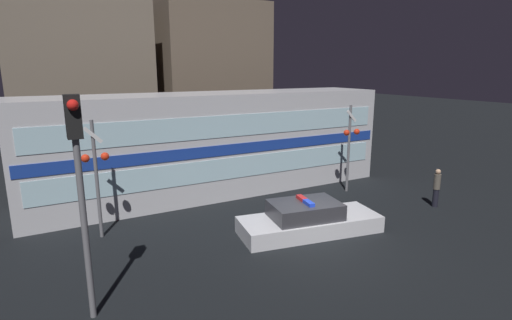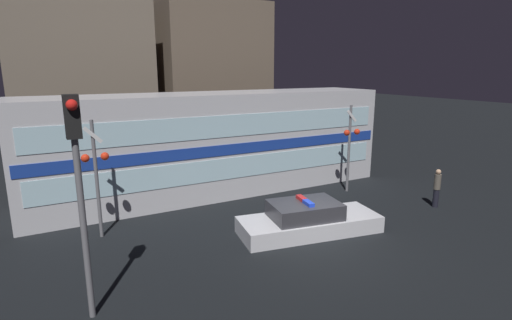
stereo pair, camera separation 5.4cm
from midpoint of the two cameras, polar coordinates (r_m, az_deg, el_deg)
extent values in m
plane|color=black|center=(13.25, 9.04, -11.98)|extent=(120.00, 120.00, 0.00)
cube|color=silver|center=(18.09, -5.77, 2.38)|extent=(16.08, 3.18, 4.50)
cube|color=#193899|center=(16.65, -3.61, 1.50)|extent=(15.76, 0.03, 0.45)
cube|color=silver|center=(16.83, -3.57, -1.20)|extent=(15.28, 0.02, 0.90)
cube|color=silver|center=(16.49, -3.66, 4.88)|extent=(15.28, 0.02, 0.90)
cube|color=silver|center=(14.10, 7.73, -9.11)|extent=(5.09, 2.57, 0.57)
cube|color=#333338|center=(13.82, 7.08, -7.09)|extent=(2.56, 1.93, 0.54)
cube|color=blue|center=(13.48, 7.62, -6.13)|extent=(0.29, 0.56, 0.12)
cube|color=red|center=(13.93, 6.63, -5.46)|extent=(0.29, 0.56, 0.12)
cylinder|color=black|center=(17.96, 24.37, -4.97)|extent=(0.23, 0.23, 0.76)
cylinder|color=#595147|center=(17.77, 24.57, -2.84)|extent=(0.27, 0.27, 0.63)
sphere|color=tan|center=(17.67, 24.70, -1.54)|extent=(0.20, 0.20, 0.20)
cylinder|color=slate|center=(18.55, 13.21, 1.52)|extent=(0.12, 0.12, 3.96)
sphere|color=red|center=(18.11, 12.93, 3.82)|extent=(0.27, 0.27, 0.27)
sphere|color=red|center=(18.51, 14.30, 3.94)|extent=(0.27, 0.27, 0.27)
cube|color=white|center=(18.26, 13.62, 6.12)|extent=(0.58, 0.03, 0.58)
cylinder|color=slate|center=(14.07, -21.69, -2.68)|extent=(0.12, 0.12, 3.97)
sphere|color=red|center=(13.72, -23.11, 0.23)|extent=(0.27, 0.27, 0.27)
sphere|color=red|center=(13.79, -20.68, 0.50)|extent=(0.27, 0.27, 0.27)
cube|color=white|center=(13.68, -22.18, 3.33)|extent=(0.58, 0.03, 0.58)
cylinder|color=slate|center=(9.60, -23.19, -9.42)|extent=(0.14, 0.14, 4.14)
cube|color=black|center=(8.99, -24.62, 5.66)|extent=(0.30, 0.30, 0.90)
sphere|color=red|center=(8.78, -24.67, 7.16)|extent=(0.23, 0.23, 0.23)
cube|color=#726656|center=(24.63, -23.42, 9.69)|extent=(7.30, 4.26, 9.18)
cube|color=brown|center=(27.36, -7.10, 11.24)|extent=(6.59, 6.61, 9.53)
camera|label=1|loc=(0.03, -89.90, 0.02)|focal=28.00mm
camera|label=2|loc=(0.03, 90.10, -0.02)|focal=28.00mm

